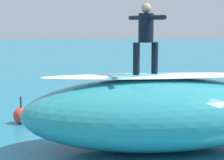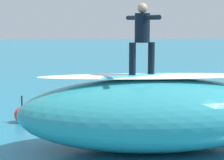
% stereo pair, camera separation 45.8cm
% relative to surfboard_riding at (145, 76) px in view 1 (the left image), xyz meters
% --- Properties ---
extents(ground_plane, '(120.00, 120.00, 0.00)m').
position_rel_surfboard_riding_xyz_m(ground_plane, '(-0.79, -3.00, -1.83)').
color(ground_plane, teal).
extents(wave_crest, '(6.57, 2.81, 1.78)m').
position_rel_surfboard_riding_xyz_m(wave_crest, '(-0.27, -0.00, -0.94)').
color(wave_crest, teal).
rests_on(wave_crest, ground_plane).
extents(wave_foam_lip, '(5.59, 0.99, 0.08)m').
position_rel_surfboard_riding_xyz_m(wave_foam_lip, '(-0.27, -0.00, -0.01)').
color(wave_foam_lip, white).
rests_on(wave_foam_lip, wave_crest).
extents(surfboard_riding, '(2.28, 1.23, 0.09)m').
position_rel_surfboard_riding_xyz_m(surfboard_riding, '(0.00, 0.00, 0.00)').
color(surfboard_riding, '#33B2D1').
rests_on(surfboard_riding, wave_crest).
extents(surfer_riding, '(0.64, 1.54, 1.69)m').
position_rel_surfboard_riding_xyz_m(surfer_riding, '(-0.00, -0.00, 1.03)').
color(surfer_riding, black).
rests_on(surfer_riding, surfboard_riding).
extents(surfboard_paddling, '(2.07, 1.10, 0.09)m').
position_rel_surfboard_riding_xyz_m(surfboard_paddling, '(1.12, -4.77, -1.79)').
color(surfboard_paddling, '#E0563D').
rests_on(surfboard_paddling, ground_plane).
extents(surfer_paddling, '(1.67, 0.74, 0.31)m').
position_rel_surfboard_riding_xyz_m(surfer_paddling, '(1.00, -4.81, -1.61)').
color(surfer_paddling, black).
rests_on(surfer_paddling, surfboard_paddling).
extents(buoy_marker, '(0.50, 0.50, 0.85)m').
position_rel_surfboard_riding_xyz_m(buoy_marker, '(3.34, -2.87, -1.58)').
color(buoy_marker, red).
rests_on(buoy_marker, ground_plane).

